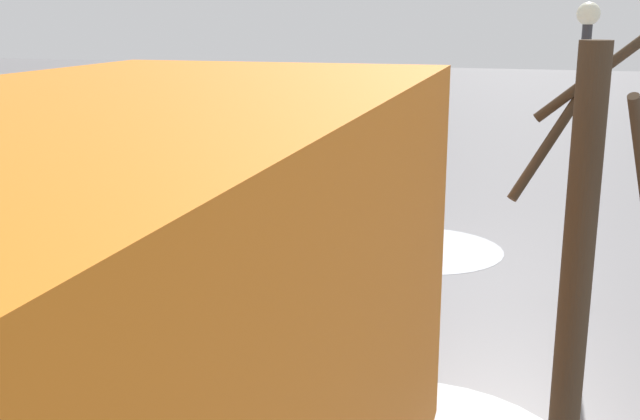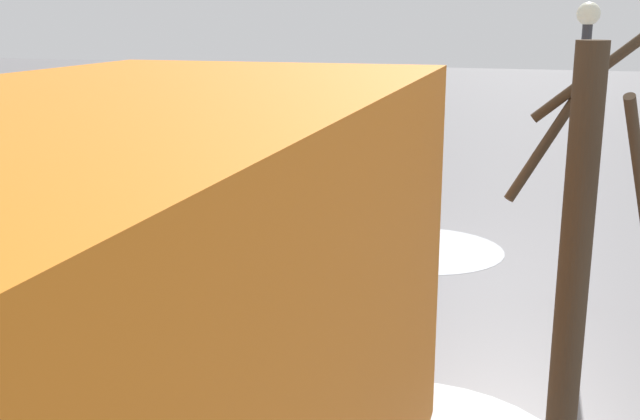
% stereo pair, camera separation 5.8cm
% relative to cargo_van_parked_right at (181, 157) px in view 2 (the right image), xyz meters
% --- Properties ---
extents(ground_plane, '(90.00, 90.00, 0.00)m').
position_rel_cargo_van_parked_right_xyz_m(ground_plane, '(-3.34, 1.23, -1.18)').
color(ground_plane, slate).
extents(slush_patch_near_cluster, '(1.69, 1.69, 0.01)m').
position_rel_cargo_van_parked_right_xyz_m(slush_patch_near_cluster, '(-2.19, 4.43, -1.18)').
color(slush_patch_near_cluster, '#999BA0').
rests_on(slush_patch_near_cluster, ground).
extents(slush_patch_under_van, '(1.43, 1.43, 0.01)m').
position_rel_cargo_van_parked_right_xyz_m(slush_patch_under_van, '(0.36, 1.68, -1.18)').
color(slush_patch_under_van, '#ADAFB5').
rests_on(slush_patch_under_van, ground).
extents(slush_patch_mid_street, '(2.60, 2.60, 0.01)m').
position_rel_cargo_van_parked_right_xyz_m(slush_patch_mid_street, '(-4.60, 0.49, -1.18)').
color(slush_patch_mid_street, '#999BA0').
rests_on(slush_patch_mid_street, ground).
extents(cargo_van_parked_right, '(2.43, 5.45, 2.60)m').
position_rel_cargo_van_parked_right_xyz_m(cargo_van_parked_right, '(0.00, 0.00, 0.00)').
color(cargo_van_parked_right, white).
rests_on(cargo_van_parked_right, ground).
extents(shopping_cart_vendor, '(0.71, 0.91, 1.02)m').
position_rel_cargo_van_parked_right_xyz_m(shopping_cart_vendor, '(-4.02, 1.89, -0.61)').
color(shopping_cart_vendor, '#1951B2').
rests_on(shopping_cart_vendor, ground).
extents(hand_dolly_boxes, '(0.57, 0.74, 1.32)m').
position_rel_cargo_van_parked_right_xyz_m(hand_dolly_boxes, '(-2.99, 2.10, -0.68)').
color(hand_dolly_boxes, '#515156').
rests_on(hand_dolly_boxes, ground).
extents(pedestrian_pink_side, '(1.04, 1.04, 2.15)m').
position_rel_cargo_van_parked_right_xyz_m(pedestrian_pink_side, '(-2.83, 2.63, 0.39)').
color(pedestrian_pink_side, black).
rests_on(pedestrian_pink_side, ground).
extents(pedestrian_black_side, '(1.04, 1.04, 2.15)m').
position_rel_cargo_van_parked_right_xyz_m(pedestrian_black_side, '(-2.52, 1.48, 0.39)').
color(pedestrian_black_side, black).
rests_on(pedestrian_black_side, ground).
extents(bare_tree_near, '(1.13, 1.13, 3.61)m').
position_rel_cargo_van_parked_right_xyz_m(bare_tree_near, '(-6.84, 6.52, 0.70)').
color(bare_tree_near, '#423323').
rests_on(bare_tree_near, ground).
extents(street_lamp, '(0.28, 0.28, 3.86)m').
position_rel_cargo_van_parked_right_xyz_m(street_lamp, '(-6.83, 2.36, 1.19)').
color(street_lamp, '#2D2D33').
rests_on(street_lamp, ground).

